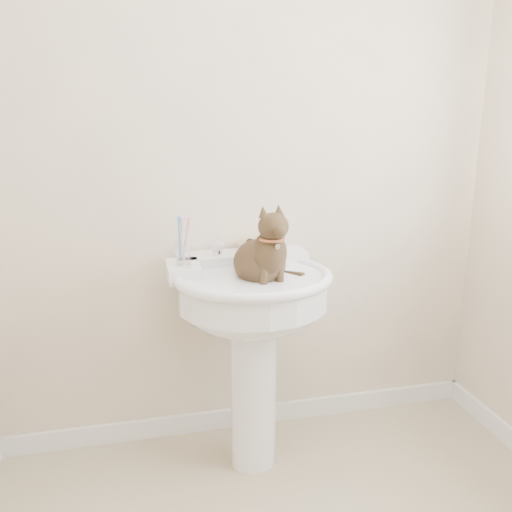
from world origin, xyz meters
TOP-DOWN VIEW (x-y plane):
  - wall_back at (0.00, 1.10)m, footprint 2.20×0.00m
  - baseboard_back at (0.00, 1.09)m, footprint 2.20×0.02m
  - pedestal_sink at (-0.04, 0.81)m, footprint 0.63×0.62m
  - faucet at (-0.04, 0.96)m, footprint 0.28×0.12m
  - soap_bar at (0.00, 1.05)m, footprint 0.09×0.06m
  - toothbrush_cup at (-0.30, 0.87)m, footprint 0.07×0.07m
  - cat at (-0.01, 0.77)m, footprint 0.22×0.27m

SIDE VIEW (x-z plane):
  - baseboard_back at x=0.00m, z-range 0.00..0.09m
  - pedestal_sink at x=-0.04m, z-range 0.25..1.11m
  - soap_bar at x=0.00m, z-range 0.87..0.90m
  - cat at x=-0.01m, z-range 0.71..1.11m
  - faucet at x=-0.04m, z-range 0.84..0.98m
  - toothbrush_cup at x=-0.30m, z-range 0.82..1.01m
  - wall_back at x=0.00m, z-range 0.00..2.50m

